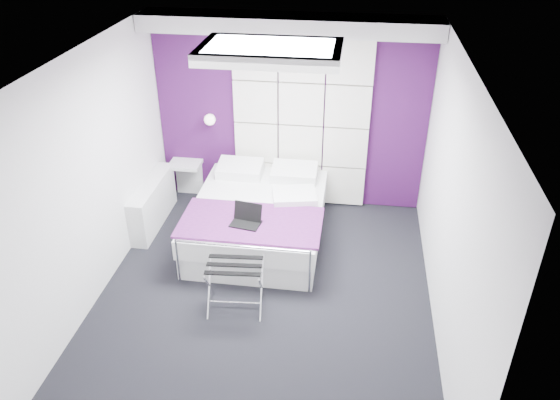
# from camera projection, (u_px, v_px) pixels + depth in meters

# --- Properties ---
(floor) EXTENTS (4.40, 4.40, 0.00)m
(floor) POSITION_uv_depth(u_px,v_px,m) (264.00, 298.00, 5.97)
(floor) COLOR black
(floor) RESTS_ON ground
(ceiling) EXTENTS (4.40, 4.40, 0.00)m
(ceiling) POSITION_uv_depth(u_px,v_px,m) (259.00, 63.00, 4.65)
(ceiling) COLOR white
(ceiling) RESTS_ON wall_back
(wall_back) EXTENTS (3.60, 0.00, 3.60)m
(wall_back) POSITION_uv_depth(u_px,v_px,m) (290.00, 113.00, 7.19)
(wall_back) COLOR white
(wall_back) RESTS_ON floor
(wall_left) EXTENTS (0.00, 4.40, 4.40)m
(wall_left) POSITION_uv_depth(u_px,v_px,m) (87.00, 183.00, 5.53)
(wall_left) COLOR white
(wall_left) RESTS_ON floor
(wall_right) EXTENTS (0.00, 4.40, 4.40)m
(wall_right) POSITION_uv_depth(u_px,v_px,m) (452.00, 209.00, 5.09)
(wall_right) COLOR white
(wall_right) RESTS_ON floor
(accent_wall) EXTENTS (3.58, 0.02, 2.58)m
(accent_wall) POSITION_uv_depth(u_px,v_px,m) (290.00, 113.00, 7.18)
(accent_wall) COLOR #3B0F42
(accent_wall) RESTS_ON wall_back
(soffit) EXTENTS (3.58, 0.50, 0.20)m
(soffit) POSITION_uv_depth(u_px,v_px,m) (289.00, 24.00, 6.37)
(soffit) COLOR silver
(soffit) RESTS_ON wall_back
(headboard) EXTENTS (1.80, 0.08, 2.30)m
(headboard) POSITION_uv_depth(u_px,v_px,m) (301.00, 125.00, 7.18)
(headboard) COLOR silver
(headboard) RESTS_ON wall_back
(skylight) EXTENTS (1.36, 0.86, 0.12)m
(skylight) POSITION_uv_depth(u_px,v_px,m) (270.00, 51.00, 5.19)
(skylight) COLOR white
(skylight) RESTS_ON ceiling
(wall_lamp) EXTENTS (0.15, 0.15, 0.15)m
(wall_lamp) POSITION_uv_depth(u_px,v_px,m) (211.00, 119.00, 7.24)
(wall_lamp) COLOR white
(wall_lamp) RESTS_ON wall_back
(radiator) EXTENTS (0.22, 1.20, 0.60)m
(radiator) POSITION_uv_depth(u_px,v_px,m) (153.00, 203.00, 7.13)
(radiator) COLOR silver
(radiator) RESTS_ON floor
(bed) EXTENTS (1.64, 1.97, 0.70)m
(bed) POSITION_uv_depth(u_px,v_px,m) (259.00, 218.00, 6.83)
(bed) COLOR silver
(bed) RESTS_ON floor
(nightstand) EXTENTS (0.43, 0.34, 0.05)m
(nightstand) POSITION_uv_depth(u_px,v_px,m) (185.00, 164.00, 7.60)
(nightstand) COLOR silver
(nightstand) RESTS_ON wall_back
(luggage_rack) EXTENTS (0.57, 0.42, 0.56)m
(luggage_rack) POSITION_uv_depth(u_px,v_px,m) (235.00, 286.00, 5.71)
(luggage_rack) COLOR silver
(luggage_rack) RESTS_ON floor
(laptop) EXTENTS (0.33, 0.24, 0.24)m
(laptop) POSITION_uv_depth(u_px,v_px,m) (246.00, 218.00, 6.23)
(laptop) COLOR black
(laptop) RESTS_ON bed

